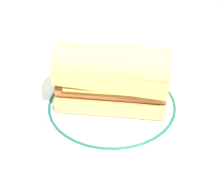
{
  "coord_description": "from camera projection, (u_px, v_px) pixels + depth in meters",
  "views": [
    {
      "loc": [
        0.26,
        -0.44,
        0.4
      ],
      "look_at": [
        0.01,
        -0.02,
        0.04
      ],
      "focal_mm": 50.85,
      "sensor_mm": 36.0,
      "label": 1
    }
  ],
  "objects": [
    {
      "name": "ground_plane",
      "position": [
        114.0,
        101.0,
        0.65
      ],
      "size": [
        1.5,
        1.5,
        0.0
      ],
      "primitive_type": "plane",
      "color": "white"
    },
    {
      "name": "plate",
      "position": [
        112.0,
        105.0,
        0.63
      ],
      "size": [
        0.27,
        0.27,
        0.01
      ],
      "color": "white",
      "rests_on": "ground_plane"
    },
    {
      "name": "sausage_sandwich",
      "position": [
        112.0,
        76.0,
        0.59
      ],
      "size": [
        0.23,
        0.16,
        0.12
      ],
      "rotation": [
        0.0,
        0.0,
        0.41
      ],
      "color": "tan",
      "rests_on": "plate"
    }
  ]
}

